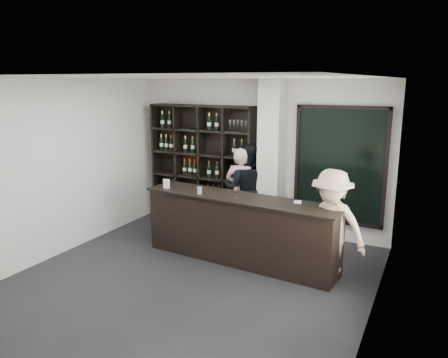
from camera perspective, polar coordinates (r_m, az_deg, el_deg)
The scene contains 12 objects.
floor at distance 6.49m, azimuth -4.99°, elevation -13.54°, with size 5.00×5.50×0.01m, color black.
wine_shelf at distance 8.77m, azimuth -2.89°, elevation 1.79°, with size 2.20×0.35×2.40m, color black, non-canonical shape.
structural_column at distance 8.02m, azimuth 6.16°, elevation 2.52°, with size 0.40×0.40×2.90m, color silver.
glass_panel at distance 7.92m, azimuth 14.88°, elevation 1.67°, with size 1.60×0.08×2.10m.
tasting_counter at distance 7.02m, azimuth 2.08°, elevation -6.57°, with size 3.27×0.68×1.08m.
taster_pink at distance 8.14m, azimuth 2.21°, elevation -1.70°, with size 0.61×0.40×1.67m, color #CEA6A7.
taster_black at distance 8.20m, azimuth 2.83°, elevation -1.35°, with size 0.84×0.66×1.74m, color black.
customer at distance 6.46m, azimuth 13.78°, elevation -6.00°, with size 1.07×0.61×1.65m, color #9D7F67.
wine_glass at distance 6.79m, azimuth 1.57°, elevation -1.65°, with size 0.08×0.08×0.20m, color white, non-canonical shape.
spit_cup at distance 7.05m, azimuth -3.20°, elevation -1.51°, with size 0.08×0.08×0.11m, color silver.
napkin_stack at distance 6.63m, azimuth 9.59°, elevation -2.98°, with size 0.11×0.11×0.02m, color white.
card_stand at distance 7.45m, azimuth -7.52°, elevation -0.64°, with size 0.10×0.05×0.15m, color white.
Camera 1 is at (3.06, -4.95, 2.86)m, focal length 35.00 mm.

